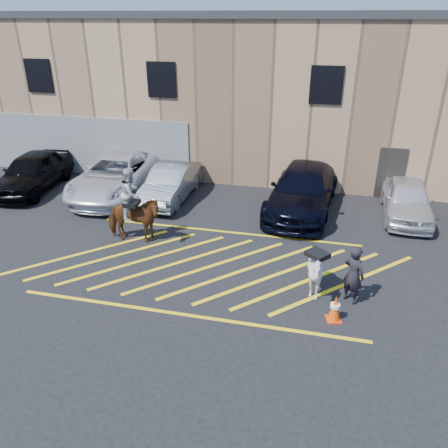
% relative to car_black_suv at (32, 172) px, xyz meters
% --- Properties ---
extents(ground, '(90.00, 90.00, 0.00)m').
position_rel_car_black_suv_xyz_m(ground, '(9.40, -4.44, -0.83)').
color(ground, black).
rests_on(ground, ground).
extents(car_black_suv, '(2.42, 5.03, 1.66)m').
position_rel_car_black_suv_xyz_m(car_black_suv, '(0.00, 0.00, 0.00)').
color(car_black_suv, black).
rests_on(car_black_suv, ground).
extents(car_white_pickup, '(3.14, 6.14, 1.66)m').
position_rel_car_black_suv_xyz_m(car_white_pickup, '(3.83, 0.43, 0.00)').
color(car_white_pickup, silver).
rests_on(car_white_pickup, ground).
extents(car_silver_sedan, '(1.58, 4.38, 1.44)m').
position_rel_car_black_suv_xyz_m(car_silver_sedan, '(6.38, 0.32, -0.11)').
color(car_silver_sedan, gray).
rests_on(car_silver_sedan, ground).
extents(car_blue_suv, '(2.93, 6.07, 1.70)m').
position_rel_car_black_suv_xyz_m(car_blue_suv, '(11.90, 0.48, 0.02)').
color(car_blue_suv, black).
rests_on(car_blue_suv, ground).
extents(car_white_suv, '(1.85, 4.30, 1.45)m').
position_rel_car_black_suv_xyz_m(car_white_suv, '(15.88, 0.65, -0.10)').
color(car_white_suv, silver).
rests_on(car_white_suv, ground).
extents(handler, '(0.74, 0.69, 1.69)m').
position_rel_car_black_suv_xyz_m(handler, '(13.66, -5.59, 0.02)').
color(handler, black).
rests_on(handler, ground).
extents(warehouse, '(32.42, 10.20, 7.30)m').
position_rel_car_black_suv_xyz_m(warehouse, '(9.39, 7.55, 2.82)').
color(warehouse, tan).
rests_on(warehouse, ground).
extents(hatching_zone, '(12.60, 5.12, 0.01)m').
position_rel_car_black_suv_xyz_m(hatching_zone, '(9.40, -4.74, -0.82)').
color(hatching_zone, yellow).
rests_on(hatching_zone, ground).
extents(mounted_bay, '(2.07, 1.04, 2.67)m').
position_rel_car_black_suv_xyz_m(mounted_bay, '(6.45, -3.68, 0.25)').
color(mounted_bay, '#572814').
rests_on(mounted_bay, ground).
extents(saddled_white, '(1.75, 1.77, 1.46)m').
position_rel_car_black_suv_xyz_m(saddled_white, '(12.66, -5.52, -0.09)').
color(saddled_white, silver).
rests_on(saddled_white, ground).
extents(traffic_cone, '(0.46, 0.46, 0.73)m').
position_rel_car_black_suv_xyz_m(traffic_cone, '(13.22, -6.56, -0.46)').
color(traffic_cone, '#EF3909').
rests_on(traffic_cone, ground).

